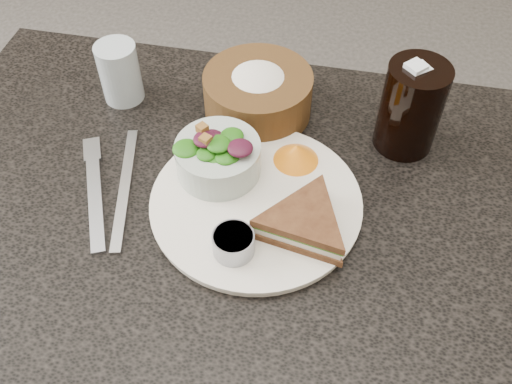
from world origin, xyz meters
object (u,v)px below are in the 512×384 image
object	(u,v)px
dining_table	(242,334)
sandwich	(305,223)
dressing_ramekin	(234,243)
water_glass	(120,73)
salad_bowl	(218,154)
bread_basket	(258,88)
dinner_plate	(256,203)
cola_glass	(412,104)

from	to	relation	value
dining_table	sandwich	world-z (taller)	sandwich
dressing_ramekin	water_glass	size ratio (longest dim) A/B	0.55
salad_bowl	bread_basket	distance (m)	0.15
bread_basket	water_glass	xyz separation A→B (m)	(-0.22, -0.01, 0.00)
sandwich	dressing_ramekin	xyz separation A→B (m)	(-0.08, -0.05, -0.00)
sandwich	bread_basket	world-z (taller)	bread_basket
dining_table	salad_bowl	distance (m)	0.43
bread_basket	dinner_plate	bearing A→B (deg)	-79.35
salad_bowl	bread_basket	bearing A→B (deg)	79.69
bread_basket	sandwich	bearing A→B (deg)	-64.92
sandwich	bread_basket	size ratio (longest dim) A/B	0.85
sandwich	dressing_ramekin	world-z (taller)	sandwich
dining_table	dressing_ramekin	world-z (taller)	dressing_ramekin
sandwich	cola_glass	bearing A→B (deg)	69.62
bread_basket	cola_glass	distance (m)	0.24
dinner_plate	sandwich	size ratio (longest dim) A/B	2.00
dressing_ramekin	cola_glass	world-z (taller)	cola_glass
dressing_ramekin	bread_basket	bearing A→B (deg)	95.10
water_glass	bread_basket	bearing A→B (deg)	2.19
salad_bowl	dining_table	bearing A→B (deg)	-57.47
dining_table	sandwich	distance (m)	0.42
dining_table	cola_glass	world-z (taller)	cola_glass
bread_basket	cola_glass	xyz separation A→B (m)	(0.23, -0.02, 0.03)
salad_bowl	cola_glass	world-z (taller)	cola_glass
dining_table	dressing_ramekin	xyz separation A→B (m)	(0.01, -0.07, 0.40)
water_glass	dinner_plate	bearing A→B (deg)	-35.33
sandwich	water_glass	world-z (taller)	water_glass
sandwich	salad_bowl	world-z (taller)	salad_bowl
dining_table	bread_basket	size ratio (longest dim) A/B	5.85
dressing_ramekin	cola_glass	distance (m)	0.33
dining_table	dressing_ramekin	size ratio (longest dim) A/B	18.38
bread_basket	cola_glass	world-z (taller)	cola_glass
dressing_ramekin	water_glass	xyz separation A→B (m)	(-0.25, 0.27, 0.02)
dinner_plate	dressing_ramekin	xyz separation A→B (m)	(-0.01, -0.09, 0.02)
sandwich	dressing_ramekin	bearing A→B (deg)	-140.54
bread_basket	salad_bowl	bearing A→B (deg)	-100.31
dinner_plate	bread_basket	size ratio (longest dim) A/B	1.70
bread_basket	dining_table	bearing A→B (deg)	-86.65
dinner_plate	cola_glass	distance (m)	0.27
dressing_ramekin	water_glass	world-z (taller)	water_glass
salad_bowl	bread_basket	world-z (taller)	bread_basket
sandwich	dressing_ramekin	distance (m)	0.10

